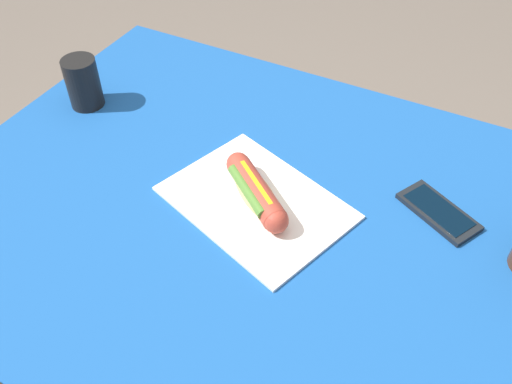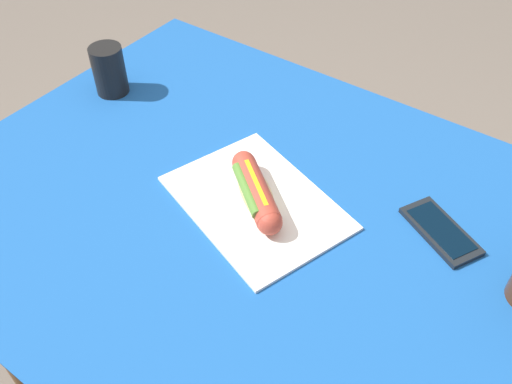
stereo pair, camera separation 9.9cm
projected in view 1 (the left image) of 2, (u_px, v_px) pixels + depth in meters
name	position (u px, v px, depth m)	size (l,w,h in m)	color
dining_table	(267.00, 257.00, 1.08)	(1.24, 0.91, 0.73)	brown
paper_wrapper	(256.00, 203.00, 1.01)	(0.32, 0.23, 0.01)	white
hot_dog	(256.00, 192.00, 0.99)	(0.17, 0.14, 0.05)	#E5BC75
cell_phone	(438.00, 212.00, 0.99)	(0.16, 0.13, 0.01)	black
drinking_cup	(83.00, 83.00, 1.19)	(0.07, 0.07, 0.11)	black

